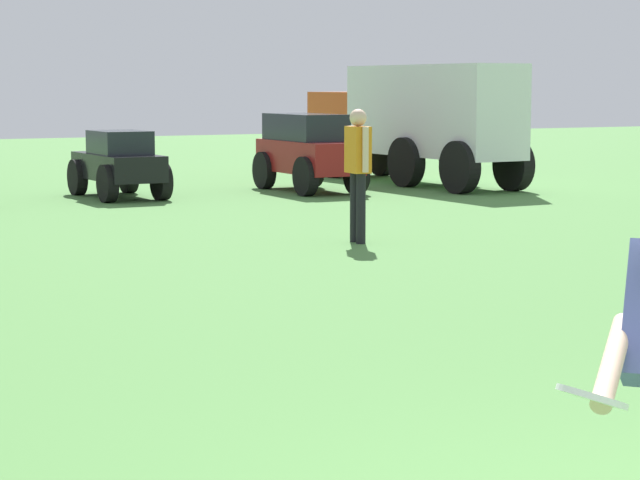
# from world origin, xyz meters

# --- Properties ---
(frisbee_in_flight) EXTENTS (0.27, 0.28, 0.11)m
(frisbee_in_flight) POSITION_xyz_m (-0.73, 0.27, 0.77)
(frisbee_in_flight) COLOR white
(teammate_near_sideline) EXTENTS (0.23, 0.50, 1.56)m
(teammate_near_sideline) POSITION_xyz_m (3.65, 9.60, 0.94)
(teammate_near_sideline) COLOR black
(teammate_near_sideline) RESTS_ON ground_plane
(parked_car_slot_d) EXTENTS (1.10, 2.21, 1.10)m
(parked_car_slot_d) POSITION_xyz_m (3.11, 16.57, 0.56)
(parked_car_slot_d) COLOR black
(parked_car_slot_d) RESTS_ON ground_plane
(parked_car_slot_e) EXTENTS (1.19, 2.42, 1.34)m
(parked_car_slot_e) POSITION_xyz_m (6.44, 16.26, 0.72)
(parked_car_slot_e) COLOR maroon
(parked_car_slot_e) RESTS_ON ground_plane
(box_truck) EXTENTS (1.53, 5.93, 2.20)m
(box_truck) POSITION_xyz_m (8.99, 16.82, 1.23)
(box_truck) COLOR #CC4C19
(box_truck) RESTS_ON ground_plane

